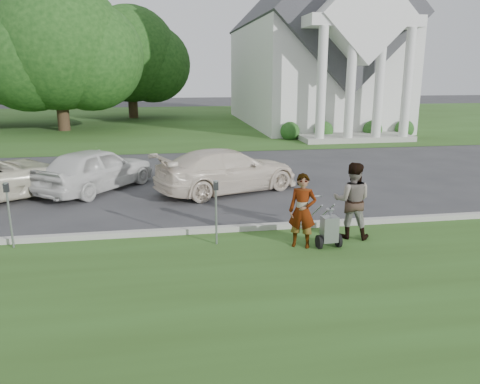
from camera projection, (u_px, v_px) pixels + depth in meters
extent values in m
plane|color=#333335|center=(239.00, 239.00, 10.84)|extent=(120.00, 120.00, 0.00)
cube|color=#2D4919|center=(266.00, 299.00, 7.98)|extent=(80.00, 7.00, 0.01)
cube|color=#2D4919|center=(184.00, 121.00, 36.63)|extent=(80.00, 30.00, 0.01)
cube|color=#9E9E93|center=(235.00, 229.00, 11.35)|extent=(80.00, 0.18, 0.15)
cube|color=white|center=(307.00, 75.00, 34.30)|extent=(9.00, 16.00, 7.00)
cube|color=#38383D|center=(309.00, 25.00, 33.42)|extent=(9.19, 17.00, 9.19)
cube|color=#9E9E93|center=(354.00, 137.00, 26.35)|extent=(6.20, 2.60, 0.30)
cylinder|color=white|center=(321.00, 87.00, 24.31)|extent=(0.50, 0.50, 6.00)
cylinder|color=white|center=(351.00, 86.00, 24.56)|extent=(0.50, 0.50, 6.00)
cylinder|color=white|center=(379.00, 86.00, 24.81)|extent=(0.50, 0.50, 6.00)
cylinder|color=white|center=(407.00, 86.00, 25.06)|extent=(0.50, 0.50, 6.00)
cube|color=white|center=(363.00, 22.00, 24.62)|extent=(6.20, 2.00, 0.60)
cube|color=white|center=(363.00, 16.00, 24.54)|extent=(5.09, 2.20, 5.09)
sphere|color=#1E4C19|center=(290.00, 131.00, 26.59)|extent=(1.10, 1.10, 1.10)
sphere|color=#1E4C19|center=(324.00, 131.00, 26.90)|extent=(1.10, 1.10, 1.10)
sphere|color=#1E4C19|center=(373.00, 130.00, 27.37)|extent=(1.10, 1.10, 1.10)
sphere|color=#1E4C19|center=(404.00, 129.00, 27.69)|extent=(1.10, 1.10, 1.10)
cylinder|color=#332316|center=(62.00, 106.00, 30.20)|extent=(0.76, 0.76, 3.20)
sphere|color=#163A12|center=(56.00, 42.00, 29.21)|extent=(8.40, 8.40, 8.40)
sphere|color=#163A12|center=(89.00, 57.00, 30.01)|extent=(6.89, 6.89, 6.89)
sphere|color=#163A12|center=(28.00, 53.00, 28.82)|extent=(7.22, 7.22, 7.22)
sphere|color=#163A12|center=(7.00, 49.00, 31.82)|extent=(7.54, 7.54, 7.54)
cylinder|color=#332316|center=(133.00, 100.00, 38.49)|extent=(0.76, 0.76, 3.00)
sphere|color=#163A12|center=(130.00, 54.00, 37.59)|extent=(7.60, 7.60, 7.60)
sphere|color=#163A12|center=(152.00, 64.00, 38.34)|extent=(6.23, 6.23, 6.23)
sphere|color=#163A12|center=(111.00, 61.00, 37.21)|extent=(6.54, 6.54, 6.54)
cylinder|color=black|center=(319.00, 242.00, 10.24)|extent=(0.09, 0.31, 0.31)
cylinder|color=black|center=(338.00, 240.00, 10.33)|extent=(0.09, 0.31, 0.31)
cylinder|color=#2D2D33|center=(329.00, 241.00, 10.28)|extent=(0.52, 0.07, 0.04)
cube|color=gray|center=(329.00, 229.00, 10.21)|extent=(0.36, 0.30, 0.57)
cone|color=gray|center=(330.00, 213.00, 10.12)|extent=(0.19, 0.19, 0.17)
cylinder|color=#2D2D33|center=(330.00, 209.00, 10.10)|extent=(0.04, 0.04, 0.06)
cylinder|color=gray|center=(315.00, 212.00, 10.59)|extent=(0.07, 0.76, 0.54)
cylinder|color=gray|center=(327.00, 211.00, 10.65)|extent=(0.07, 0.76, 0.54)
cylinder|color=gray|center=(316.00, 196.00, 10.90)|extent=(0.33, 0.05, 0.03)
imported|color=#999999|center=(302.00, 212.00, 10.17)|extent=(0.71, 0.61, 1.64)
imported|color=#999999|center=(352.00, 201.00, 10.74)|extent=(1.05, 0.94, 1.78)
cylinder|color=gray|center=(216.00, 217.00, 10.36)|extent=(0.05, 0.05, 1.28)
cube|color=#2D2D33|center=(216.00, 186.00, 10.18)|extent=(0.11, 0.07, 0.19)
cylinder|color=gray|center=(216.00, 181.00, 10.15)|extent=(0.10, 0.10, 0.03)
cylinder|color=gray|center=(10.00, 220.00, 10.15)|extent=(0.05, 0.05, 1.29)
cube|color=#2D2D33|center=(6.00, 188.00, 9.96)|extent=(0.11, 0.08, 0.19)
cylinder|color=gray|center=(5.00, 183.00, 9.94)|extent=(0.10, 0.10, 0.03)
imported|color=silver|center=(96.00, 169.00, 15.10)|extent=(3.86, 4.36, 1.43)
imported|color=silver|center=(228.00, 170.00, 15.02)|extent=(5.11, 3.51, 1.37)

